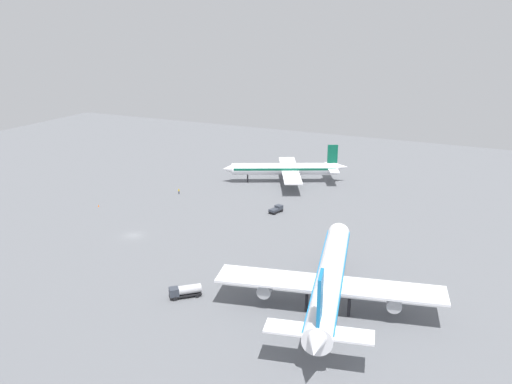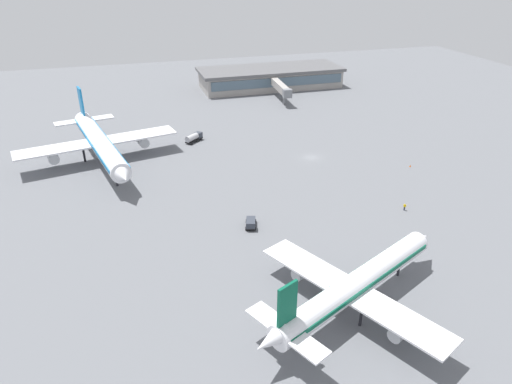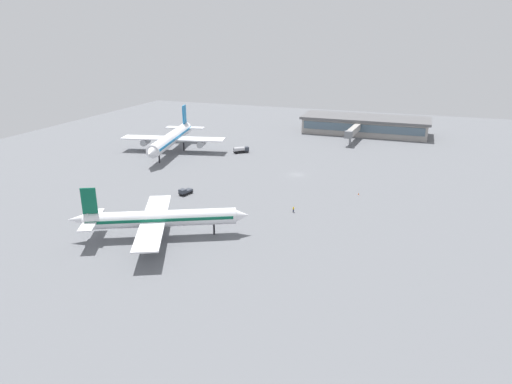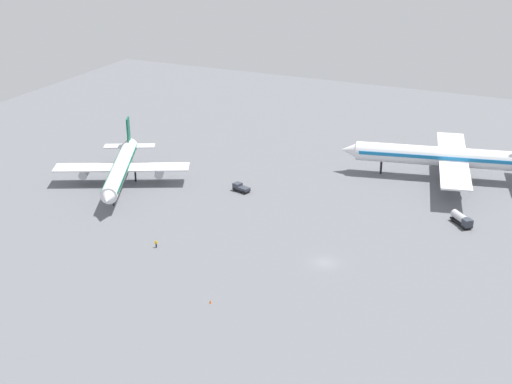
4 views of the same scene
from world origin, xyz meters
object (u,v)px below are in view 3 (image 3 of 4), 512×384
airplane_taxiing (172,138)px  safety_cone_near_gate (358,194)px  airplane_at_gate (159,219)px  fuel_truck (241,149)px  pushback_tractor (185,191)px  ground_crew_worker (293,209)px

airplane_taxiing → safety_cone_near_gate: bearing=59.1°
airplane_at_gate → safety_cone_near_gate: size_ratio=66.16×
airplane_taxiing → safety_cone_near_gate: airplane_taxiing is taller
fuel_truck → pushback_tractor: bearing=-129.2°
ground_crew_worker → airplane_at_gate: bearing=172.6°
pushback_tractor → fuel_truck: bearing=-159.9°
airplane_at_gate → ground_crew_worker: 37.09m
airplane_taxiing → fuel_truck: (-26.92, -8.78, -4.55)m
airplane_taxiing → pushback_tractor: 53.56m
airplane_at_gate → pushback_tractor: bearing=81.2°
airplane_taxiing → pushback_tractor: airplane_taxiing is taller
airplane_taxiing → safety_cone_near_gate: size_ratio=88.61×
ground_crew_worker → safety_cone_near_gate: (-14.83, -20.56, -0.55)m
safety_cone_near_gate → ground_crew_worker: bearing=54.2°
airplane_taxiing → safety_cone_near_gate: (-79.31, 26.57, -5.63)m
airplane_at_gate → safety_cone_near_gate: 62.22m
airplane_taxiing → pushback_tractor: (-29.66, 44.32, -4.96)m
airplane_taxiing → fuel_truck: 28.67m
ground_crew_worker → airplane_taxiing: bearing=91.2°
airplane_taxiing → ground_crew_worker: 80.03m
airplane_at_gate → airplane_taxiing: bearing=92.0°
fuel_truck → pushback_tractor: 53.17m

